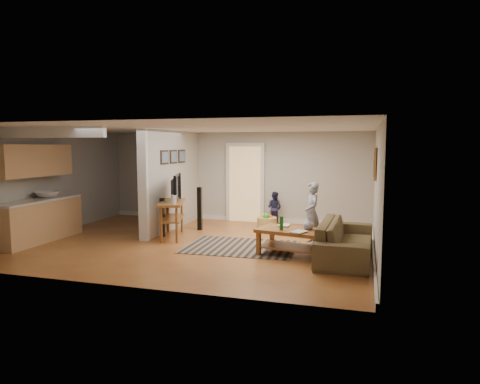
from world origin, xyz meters
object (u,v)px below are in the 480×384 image
sofa (345,258)px  coffee_table (294,235)px  toy_basket (267,223)px  speaker_left (162,217)px  speaker_right (200,209)px  child (311,243)px  tv_console (172,205)px  toddler (274,224)px

sofa → coffee_table: coffee_table is taller
coffee_table → toy_basket: (-1.05, 2.30, -0.22)m
speaker_left → speaker_right: 1.14m
speaker_left → child: 3.48m
coffee_table → toy_basket: 2.53m
child → tv_console: bearing=-107.1°
coffee_table → speaker_right: 3.25m
child → toddler: size_ratio=1.50×
speaker_left → sofa: bearing=-12.6°
sofa → coffee_table: size_ratio=1.65×
tv_console → toddler: tv_console is taller
speaker_left → toddler: speaker_left is taller
coffee_table → child: coffee_table is taller
coffee_table → toddler: bearing=108.2°
coffee_table → speaker_left: 3.33m
sofa → speaker_right: bearing=66.2°
toy_basket → toddler: (0.02, 0.84, -0.18)m
speaker_right → toddler: bearing=35.3°
tv_console → child: size_ratio=1.07×
coffee_table → speaker_left: bearing=165.4°
sofa → toddler: (-2.01, 3.04, 0.00)m
toy_basket → toddler: toddler is taller
speaker_left → toddler: bearing=43.7°
coffee_table → toy_basket: bearing=114.6°
toddler → toy_basket: bearing=106.3°
sofa → child: size_ratio=1.79×
toy_basket → child: 1.73m
speaker_left → toy_basket: bearing=31.2°
speaker_left → child: (3.44, 0.30, -0.46)m
toy_basket → toddler: 0.86m
speaker_left → toy_basket: 2.63m
coffee_table → toddler: (-1.03, 3.13, -0.40)m
speaker_right → child: bearing=-16.6°
speaker_right → toddler: speaker_right is taller
toy_basket → coffee_table: bearing=-65.4°
speaker_right → coffee_table: bearing=-37.4°
speaker_left → coffee_table: bearing=-17.2°
coffee_table → tv_console: (-2.96, 0.83, 0.37)m
speaker_left → child: size_ratio=0.68×
speaker_right → toddler: size_ratio=1.22×
speaker_right → toy_basket: bearing=12.8°
sofa → coffee_table: bearing=97.3°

